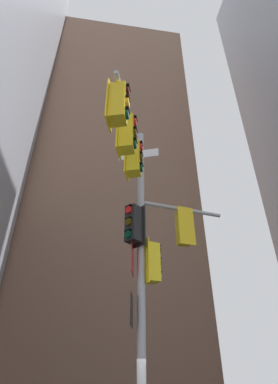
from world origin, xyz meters
The scene contains 2 objects.
building_mid_block centered at (-0.31, 21.28, 19.95)m, with size 15.33×15.33×39.90m, color brown.
signal_pole_assembly centered at (-0.06, -0.67, 5.65)m, with size 3.73×3.73×8.92m.
Camera 1 is at (-1.14, -7.20, 2.21)m, focal length 27.75 mm.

